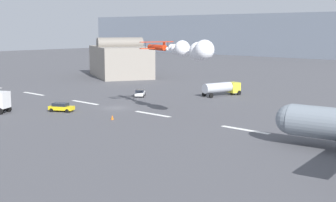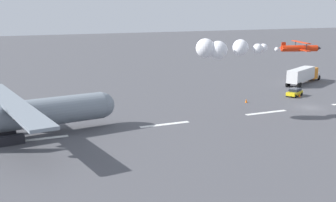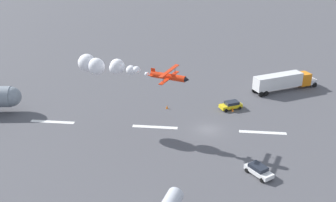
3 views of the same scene
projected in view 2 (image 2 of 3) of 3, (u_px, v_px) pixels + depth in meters
ground_plane at (310, 108)px, 77.07m from camera, size 440.00×440.00×0.00m
runway_stripe_4 at (266, 113)px, 73.41m from camera, size 8.00×0.90×0.01m
runway_stripe_5 at (165, 124)px, 66.09m from camera, size 8.00×0.90×0.01m
runway_stripe_6 at (38, 139)px, 58.77m from camera, size 8.00×0.90×0.01m
cargo_transport_plane at (22, 114)px, 58.85m from camera, size 27.38×30.42×11.12m
stunt_biplane_red at (230, 49)px, 67.48m from camera, size 19.29×9.31×3.24m
semi_truck_orange at (303, 75)px, 100.32m from camera, size 14.31×9.63×3.70m
followme_car_yellow at (295, 92)px, 86.65m from camera, size 4.63×3.59×1.52m
traffic_cone_near at (300, 95)px, 85.90m from camera, size 0.44×0.44×0.75m
traffic_cone_far at (246, 101)px, 80.87m from camera, size 0.44×0.44×0.75m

